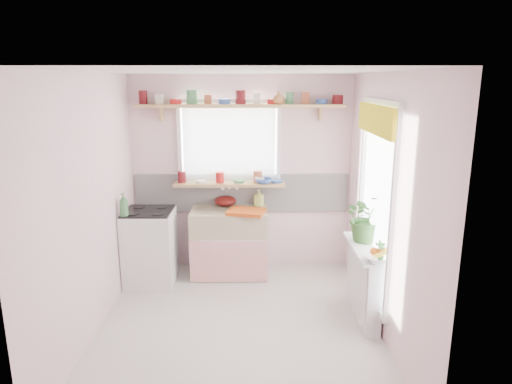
{
  "coord_description": "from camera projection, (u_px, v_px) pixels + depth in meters",
  "views": [
    {
      "loc": [
        0.15,
        -4.16,
        2.42
      ],
      "look_at": [
        0.18,
        0.55,
        1.26
      ],
      "focal_mm": 32.0,
      "sensor_mm": 36.0,
      "label": 1
    }
  ],
  "objects": [
    {
      "name": "herb_pot",
      "position": [
        380.0,
        251.0,
        4.22
      ],
      "size": [
        0.13,
        0.1,
        0.21
      ],
      "primitive_type": "imported",
      "rotation": [
        0.0,
        0.0,
        0.26
      ],
      "color": "#2A6428",
      "rests_on": "radiator_ledge"
    },
    {
      "name": "windowsill",
      "position": [
        229.0,
        184.0,
        5.78
      ],
      "size": [
        1.4,
        0.22,
        0.04
      ],
      "primitive_type": "cube",
      "color": "tan",
      "rests_on": "room"
    },
    {
      "name": "cooker",
      "position": [
        150.0,
        247.0,
        5.52
      ],
      "size": [
        0.58,
        0.58,
        0.93
      ],
      "color": "white",
      "rests_on": "ground"
    },
    {
      "name": "fruit",
      "position": [
        381.0,
        252.0,
        4.23
      ],
      "size": [
        0.2,
        0.14,
        0.1
      ],
      "color": "orange",
      "rests_on": "fruit_bowl"
    },
    {
      "name": "jade_plant",
      "position": [
        366.0,
        217.0,
        4.75
      ],
      "size": [
        0.55,
        0.5,
        0.52
      ],
      "primitive_type": "imported",
      "rotation": [
        0.0,
        0.0,
        0.22
      ],
      "color": "#325D25",
      "rests_on": "radiator_ledge"
    },
    {
      "name": "soap_bottle_sink",
      "position": [
        259.0,
        198.0,
        5.85
      ],
      "size": [
        0.13,
        0.13,
        0.21
      ],
      "primitive_type": "imported",
      "rotation": [
        0.0,
        0.0,
        -0.43
      ],
      "color": "#D8E766",
      "rests_on": "sink_unit"
    },
    {
      "name": "sill_cup",
      "position": [
        260.0,
        180.0,
        5.71
      ],
      "size": [
        0.15,
        0.15,
        0.09
      ],
      "primitive_type": "imported",
      "rotation": [
        0.0,
        0.0,
        -0.42
      ],
      "color": "white",
      "rests_on": "windowsill"
    },
    {
      "name": "sill_bowl",
      "position": [
        263.0,
        181.0,
        5.72
      ],
      "size": [
        0.28,
        0.28,
        0.07
      ],
      "primitive_type": "imported",
      "rotation": [
        0.0,
        0.0,
        0.4
      ],
      "color": "#385FB7",
      "rests_on": "windowsill"
    },
    {
      "name": "pine_shelf",
      "position": [
        241.0,
        106.0,
        5.54
      ],
      "size": [
        2.52,
        0.24,
        0.04
      ],
      "primitive_type": "cube",
      "color": "tan",
      "rests_on": "room"
    },
    {
      "name": "cooker_bottle",
      "position": [
        124.0,
        205.0,
        5.17
      ],
      "size": [
        0.13,
        0.13,
        0.27
      ],
      "primitive_type": "imported",
      "rotation": [
        0.0,
        0.0,
        -0.24
      ],
      "color": "#408148",
      "rests_on": "cooker"
    },
    {
      "name": "room",
      "position": [
        298.0,
        176.0,
        5.13
      ],
      "size": [
        3.2,
        3.2,
        3.2
      ],
      "color": "silver",
      "rests_on": "ground"
    },
    {
      "name": "shelf_crockery",
      "position": [
        239.0,
        99.0,
        5.52
      ],
      "size": [
        2.47,
        0.11,
        0.12
      ],
      "color": "#590F14",
      "rests_on": "pine_shelf"
    },
    {
      "name": "fruit_bowl",
      "position": [
        380.0,
        258.0,
        4.24
      ],
      "size": [
        0.32,
        0.32,
        0.07
      ],
      "primitive_type": "imported",
      "rotation": [
        0.0,
        0.0,
        -0.1
      ],
      "color": "white",
      "rests_on": "radiator_ledge"
    },
    {
      "name": "sink_unit",
      "position": [
        230.0,
        242.0,
        5.77
      ],
      "size": [
        0.95,
        0.65,
        1.11
      ],
      "color": "white",
      "rests_on": "ground"
    },
    {
      "name": "sill_crockery",
      "position": [
        225.0,
        178.0,
        5.77
      ],
      "size": [
        1.35,
        0.11,
        0.12
      ],
      "color": "#590F14",
      "rests_on": "windowsill"
    },
    {
      "name": "shelf_vase",
      "position": [
        279.0,
        98.0,
        5.46
      ],
      "size": [
        0.18,
        0.18,
        0.15
      ],
      "primitive_type": "imported",
      "rotation": [
        0.0,
        0.0,
        0.3
      ],
      "color": "#AB6634",
      "rests_on": "pine_shelf"
    },
    {
      "name": "colander",
      "position": [
        225.0,
        201.0,
        5.86
      ],
      "size": [
        0.33,
        0.33,
        0.13
      ],
      "primitive_type": "ellipsoid",
      "rotation": [
        0.0,
        0.0,
        -0.19
      ],
      "color": "#4F0E0D",
      "rests_on": "sink_unit"
    },
    {
      "name": "dish_tray",
      "position": [
        246.0,
        212.0,
        5.52
      ],
      "size": [
        0.5,
        0.42,
        0.04
      ],
      "primitive_type": "cube",
      "rotation": [
        0.0,
        0.0,
        -0.24
      ],
      "color": "#CC4D12",
      "rests_on": "sink_unit"
    },
    {
      "name": "radiator_ledge",
      "position": [
        364.0,
        281.0,
        4.73
      ],
      "size": [
        0.22,
        0.95,
        0.78
      ],
      "color": "white",
      "rests_on": "ground"
    }
  ]
}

